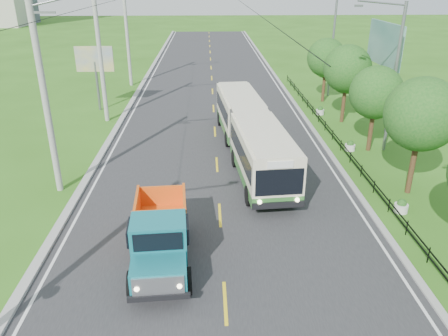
{
  "coord_description": "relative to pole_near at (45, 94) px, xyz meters",
  "views": [
    {
      "loc": [
        -0.5,
        -11.82,
        10.28
      ],
      "look_at": [
        0.24,
        7.18,
        1.9
      ],
      "focal_mm": 35.0,
      "sensor_mm": 36.0,
      "label": 1
    }
  ],
  "objects": [
    {
      "name": "ground",
      "position": [
        8.26,
        -9.0,
        -5.09
      ],
      "size": [
        240.0,
        240.0,
        0.0
      ],
      "primitive_type": "plane",
      "color": "#2D5E16",
      "rests_on": "ground"
    },
    {
      "name": "road",
      "position": [
        8.26,
        11.0,
        -5.08
      ],
      "size": [
        14.0,
        120.0,
        0.02
      ],
      "primitive_type": "cube",
      "color": "#28282B",
      "rests_on": "ground"
    },
    {
      "name": "curb_left",
      "position": [
        1.06,
        11.0,
        -5.02
      ],
      "size": [
        0.4,
        120.0,
        0.15
      ],
      "primitive_type": "cube",
      "color": "#9E9E99",
      "rests_on": "ground"
    },
    {
      "name": "curb_right",
      "position": [
        15.41,
        11.0,
        -5.04
      ],
      "size": [
        0.3,
        120.0,
        0.1
      ],
      "primitive_type": "cube",
      "color": "#9E9E99",
      "rests_on": "ground"
    },
    {
      "name": "edge_line_left",
      "position": [
        1.61,
        11.0,
        -5.07
      ],
      "size": [
        0.12,
        120.0,
        0.0
      ],
      "primitive_type": "cube",
      "color": "silver",
      "rests_on": "road"
    },
    {
      "name": "edge_line_right",
      "position": [
        14.91,
        11.0,
        -5.07
      ],
      "size": [
        0.12,
        120.0,
        0.0
      ],
      "primitive_type": "cube",
      "color": "silver",
      "rests_on": "road"
    },
    {
      "name": "centre_dash",
      "position": [
        8.26,
        -9.0,
        -5.07
      ],
      "size": [
        0.12,
        2.2,
        0.0
      ],
      "primitive_type": "cube",
      "color": "yellow",
      "rests_on": "road"
    },
    {
      "name": "railing_right",
      "position": [
        16.26,
        5.0,
        -4.79
      ],
      "size": [
        0.04,
        40.0,
        0.6
      ],
      "primitive_type": "cube",
      "color": "black",
      "rests_on": "ground"
    },
    {
      "name": "pole_near",
      "position": [
        0.0,
        0.0,
        0.0
      ],
      "size": [
        3.51,
        0.32,
        10.0
      ],
      "color": "gray",
      "rests_on": "ground"
    },
    {
      "name": "pole_mid",
      "position": [
        0.0,
        12.0,
        0.0
      ],
      "size": [
        3.51,
        0.32,
        10.0
      ],
      "color": "gray",
      "rests_on": "ground"
    },
    {
      "name": "pole_far",
      "position": [
        0.0,
        24.0,
        0.0
      ],
      "size": [
        3.51,
        0.32,
        10.0
      ],
      "color": "gray",
      "rests_on": "ground"
    },
    {
      "name": "tree_third",
      "position": [
        18.12,
        -0.86,
        -1.11
      ],
      "size": [
        3.6,
        3.62,
        6.0
      ],
      "color": "#382314",
      "rests_on": "ground"
    },
    {
      "name": "tree_fourth",
      "position": [
        18.12,
        5.14,
        -1.51
      ],
      "size": [
        3.24,
        3.31,
        5.4
      ],
      "color": "#382314",
      "rests_on": "ground"
    },
    {
      "name": "tree_fifth",
      "position": [
        18.12,
        11.14,
        -1.24
      ],
      "size": [
        3.48,
        3.52,
        5.8
      ],
      "color": "#382314",
      "rests_on": "ground"
    },
    {
      "name": "tree_back",
      "position": [
        18.12,
        17.14,
        -1.44
      ],
      "size": [
        3.3,
        3.36,
        5.5
      ],
      "color": "#382314",
      "rests_on": "ground"
    },
    {
      "name": "streetlight_mid",
      "position": [
        18.9,
        5.0,
        -0.19
      ],
      "size": [
        3.02,
        0.2,
        9.07
      ],
      "color": "slate",
      "rests_on": "ground"
    },
    {
      "name": "streetlight_far",
      "position": [
        18.9,
        19.0,
        -0.19
      ],
      "size": [
        3.02,
        0.2,
        9.07
      ],
      "color": "slate",
      "rests_on": "ground"
    },
    {
      "name": "planter_near",
      "position": [
        16.86,
        -3.0,
        -4.81
      ],
      "size": [
        0.64,
        0.64,
        0.67
      ],
      "color": "silver",
      "rests_on": "ground"
    },
    {
      "name": "planter_mid",
      "position": [
        16.86,
        5.0,
        -4.81
      ],
      "size": [
        0.64,
        0.64,
        0.67
      ],
      "color": "silver",
      "rests_on": "ground"
    },
    {
      "name": "planter_far",
      "position": [
        16.86,
        13.0,
        -4.81
      ],
      "size": [
        0.64,
        0.64,
        0.67
      ],
      "color": "silver",
      "rests_on": "ground"
    },
    {
      "name": "billboard_left",
      "position": [
        -1.24,
        15.0,
        -1.23
      ],
      "size": [
        3.0,
        0.2,
        5.2
      ],
      "color": "slate",
      "rests_on": "ground"
    },
    {
      "name": "billboard_right",
      "position": [
        20.56,
        11.0,
        0.25
      ],
      "size": [
        0.24,
        6.0,
        7.3
      ],
      "color": "slate",
      "rests_on": "ground"
    },
    {
      "name": "bus",
      "position": [
        10.31,
        4.2,
        -3.34
      ],
      "size": [
        3.67,
        15.29,
        2.92
      ],
      "rotation": [
        0.0,
        0.0,
        0.08
      ],
      "color": "#2C6729",
      "rests_on": "ground"
    },
    {
      "name": "dump_truck",
      "position": [
        5.88,
        -6.55,
        -3.77
      ],
      "size": [
        2.51,
        5.7,
        2.34
      ],
      "rotation": [
        0.0,
        0.0,
        0.07
      ],
      "color": "#146D78",
      "rests_on": "ground"
    }
  ]
}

